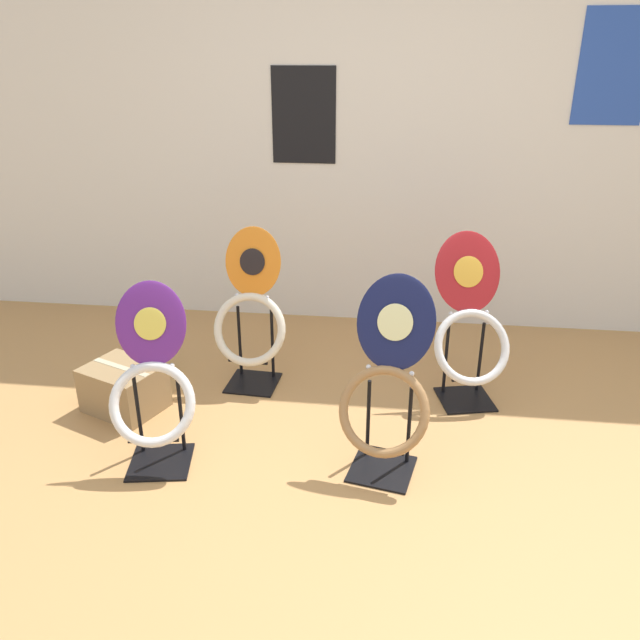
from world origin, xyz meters
TOP-DOWN VIEW (x-y plane):
  - ground_plane at (0.00, 0.00)m, footprint 14.00×14.00m
  - wall_back at (0.00, 2.22)m, footprint 8.00×0.07m
  - toilet_seat_display_navy_moon at (0.08, 0.48)m, footprint 0.45×0.45m
  - toilet_seat_display_orange_sun at (-0.69, 1.17)m, footprint 0.42×0.32m
  - toilet_seat_display_crimson_swirl at (0.50, 1.16)m, footprint 0.46×0.47m
  - toilet_seat_display_purple_note at (-0.96, 0.40)m, footprint 0.42×0.39m
  - paint_can at (-1.32, 1.21)m, footprint 0.19×0.19m
  - storage_box at (-1.31, 0.82)m, footprint 0.47×0.43m

SIDE VIEW (x-z plane):
  - ground_plane at x=0.00m, z-range 0.00..0.00m
  - paint_can at x=-1.32m, z-range 0.00..0.15m
  - storage_box at x=-1.31m, z-range 0.00..0.25m
  - toilet_seat_display_orange_sun at x=-0.69m, z-range -0.05..0.85m
  - toilet_seat_display_purple_note at x=-0.96m, z-range -0.02..0.83m
  - toilet_seat_display_crimson_swirl at x=0.50m, z-range -0.04..0.86m
  - toilet_seat_display_navy_moon at x=0.08m, z-range -0.02..0.87m
  - wall_back at x=0.00m, z-range 0.00..2.60m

